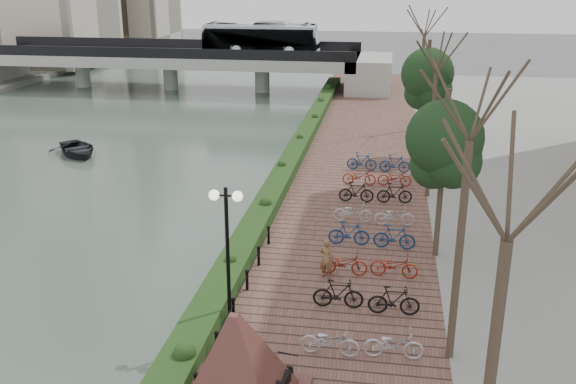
% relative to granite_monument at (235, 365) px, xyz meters
% --- Properties ---
extents(river_water, '(30.00, 130.00, 0.02)m').
position_rel_granite_monument_xyz_m(river_water, '(-17.55, 26.46, -1.92)').
color(river_water, '#4F6357').
rests_on(river_water, ground).
extents(promenade, '(8.00, 75.00, 0.50)m').
position_rel_granite_monument_xyz_m(promenade, '(1.45, 18.96, -1.68)').
color(promenade, brown).
rests_on(promenade, ground).
extents(hedge, '(1.10, 56.00, 0.60)m').
position_rel_granite_monument_xyz_m(hedge, '(-1.95, 21.46, -1.13)').
color(hedge, '#1D3A15').
rests_on(hedge, promenade).
extents(chain_fence, '(0.10, 14.10, 0.70)m').
position_rel_granite_monument_xyz_m(chain_fence, '(-1.15, 3.46, -1.08)').
color(chain_fence, black).
rests_on(chain_fence, promenade).
extents(granite_monument, '(5.41, 5.41, 2.82)m').
position_rel_granite_monument_xyz_m(granite_monument, '(0.00, 0.00, 0.00)').
color(granite_monument, '#421F1C').
rests_on(granite_monument, promenade).
extents(lamppost, '(1.02, 0.32, 4.55)m').
position_rel_granite_monument_xyz_m(lamppost, '(-1.18, 4.09, 1.88)').
color(lamppost, black).
rests_on(lamppost, promenade).
extents(pedestrian, '(0.62, 0.49, 1.50)m').
position_rel_granite_monument_xyz_m(pedestrian, '(1.45, 7.88, -0.68)').
color(pedestrian, brown).
rests_on(pedestrian, promenade).
extents(bicycle_parking, '(2.40, 19.89, 1.00)m').
position_rel_granite_monument_xyz_m(bicycle_parking, '(2.95, 12.00, -0.95)').
color(bicycle_parking, silver).
rests_on(bicycle_parking, promenade).
extents(street_trees, '(3.20, 37.12, 6.80)m').
position_rel_granite_monument_xyz_m(street_trees, '(5.45, 14.14, 1.76)').
color(street_trees, '#31231D').
rests_on(street_trees, promenade).
extents(bridge, '(36.00, 10.77, 6.50)m').
position_rel_granite_monument_xyz_m(bridge, '(-15.71, 46.46, 1.44)').
color(bridge, '#A4A5A0').
rests_on(bridge, ground).
extents(boat, '(4.81, 4.86, 0.83)m').
position_rel_granite_monument_xyz_m(boat, '(-15.72, 23.12, -1.49)').
color(boat, '#222328').
rests_on(boat, river_water).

